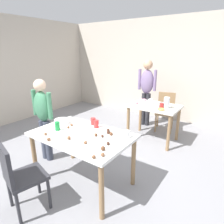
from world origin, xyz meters
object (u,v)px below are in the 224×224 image
at_px(dining_table_near, 82,140).
at_px(soda_can, 57,126).
at_px(pitcher_far, 167,103).
at_px(mixing_bowl, 62,122).
at_px(chair_far_table, 165,109).
at_px(chair_near_table, 19,174).
at_px(dining_table_far, 154,111).
at_px(person_girl_near, 43,114).
at_px(person_adult_far, 147,87).

height_order(dining_table_near, soda_can, soda_can).
bearing_deg(pitcher_far, mixing_bowl, -121.01).
xyz_separation_m(dining_table_near, chair_far_table, (0.25, 2.52, -0.16)).
bearing_deg(chair_near_table, dining_table_far, 79.85).
height_order(person_girl_near, mixing_bowl, person_girl_near).
distance_m(mixing_bowl, pitcher_far, 1.95).
bearing_deg(dining_table_near, soda_can, -164.01).
relative_size(person_girl_near, person_adult_far, 0.87).
bearing_deg(person_adult_far, chair_far_table, 1.52).
bearing_deg(soda_can, chair_near_table, -78.97).
bearing_deg(person_girl_near, chair_near_table, -50.96).
distance_m(chair_near_table, soda_can, 0.77).
bearing_deg(dining_table_near, person_girl_near, 174.22).
bearing_deg(chair_near_table, chair_far_table, 81.89).
height_order(chair_near_table, soda_can, soda_can).
xyz_separation_m(dining_table_near, soda_can, (-0.36, -0.10, 0.15)).
bearing_deg(dining_table_far, person_girl_near, -124.39).
height_order(chair_far_table, soda_can, soda_can).
relative_size(chair_far_table, pitcher_far, 4.06).
bearing_deg(pitcher_far, soda_can, -114.87).
distance_m(dining_table_near, chair_near_table, 0.83).
bearing_deg(person_adult_far, pitcher_far, -44.17).
distance_m(dining_table_near, soda_can, 0.40).
xyz_separation_m(dining_table_near, mixing_bowl, (-0.50, 0.09, 0.13)).
bearing_deg(person_girl_near, person_adult_far, 73.98).
distance_m(chair_far_table, person_girl_near, 2.72).
height_order(person_girl_near, soda_can, person_girl_near).
distance_m(soda_can, pitcher_far, 2.06).
bearing_deg(pitcher_far, person_girl_near, -130.91).
relative_size(person_girl_near, pitcher_far, 6.45).
relative_size(person_adult_far, soda_can, 13.03).
bearing_deg(person_girl_near, mixing_bowl, -0.18).
height_order(soda_can, pitcher_far, pitcher_far).
bearing_deg(person_girl_near, dining_table_far, 55.61).
distance_m(chair_near_table, pitcher_far, 2.68).
relative_size(soda_can, pitcher_far, 0.57).
xyz_separation_m(mixing_bowl, pitcher_far, (1.01, 1.67, 0.07)).
xyz_separation_m(chair_near_table, pitcher_far, (0.73, 2.56, 0.36)).
relative_size(dining_table_far, mixing_bowl, 4.58).
xyz_separation_m(person_girl_near, soda_can, (0.58, -0.20, -0.01)).
height_order(dining_table_near, chair_far_table, chair_far_table).
relative_size(dining_table_far, soda_can, 8.01).
height_order(dining_table_near, person_girl_near, person_girl_near).
xyz_separation_m(dining_table_far, pitcher_far, (0.26, -0.06, 0.23)).
relative_size(chair_near_table, person_girl_near, 0.63).
bearing_deg(person_girl_near, chair_far_table, 63.88).
bearing_deg(chair_far_table, dining_table_near, -95.65).
relative_size(person_girl_near, mixing_bowl, 6.47).
xyz_separation_m(dining_table_far, person_girl_near, (-1.18, -1.73, 0.19)).
height_order(person_adult_far, soda_can, person_adult_far).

